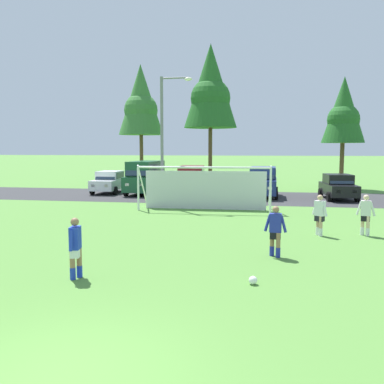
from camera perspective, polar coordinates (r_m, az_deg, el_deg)
name	(u,v)px	position (r m, az deg, el deg)	size (l,w,h in m)	color
ground_plane	(205,218)	(20.95, 1.75, -3.54)	(400.00, 400.00, 0.00)	#518438
parking_lot_strip	(223,197)	(29.99, 4.29, -0.67)	(52.00, 8.40, 0.01)	#333335
soccer_ball	(253,280)	(10.92, 8.39, -11.92)	(0.22, 0.22, 0.22)	white
soccer_goal	(205,187)	(23.53, 1.73, 0.68)	(7.47, 2.13, 2.57)	white
player_striker_near	(275,231)	(13.57, 11.39, -5.33)	(0.73, 0.32, 1.64)	#936B4C
player_midfield_center	(75,248)	(11.53, -15.73, -7.44)	(0.30, 0.75, 1.64)	#936B4C
player_defender_far	(366,215)	(17.92, 22.75, -2.95)	(0.72, 0.32, 1.64)	beige
player_winger_left	(320,215)	(17.28, 17.14, -3.06)	(0.58, 0.59, 1.64)	tan
parked_car_slot_far_left	(110,182)	(33.21, -11.27, 1.38)	(2.13, 4.25, 1.72)	silver
parked_car_slot_left	(145,177)	(31.93, -6.42, 2.12)	(2.35, 4.88, 2.52)	#194C2D
parked_car_slot_center_left	(191,180)	(31.34, -0.10, 1.67)	(2.40, 4.73, 2.16)	maroon
parked_car_slot_center	(235,185)	(29.85, 5.95, 0.96)	(2.07, 4.22, 1.72)	#B2B2BC
parked_car_slot_center_right	(263,182)	(30.17, 9.73, 1.41)	(2.22, 4.64, 2.16)	navy
parked_car_slot_right	(338,187)	(30.14, 19.46, 0.70)	(2.29, 4.33, 1.72)	black
tree_left_edge	(141,102)	(41.63, -7.05, 12.17)	(4.36, 4.36, 11.63)	brown
tree_mid_left	(211,89)	(39.00, 2.57, 14.00)	(4.86, 4.86, 12.96)	brown
tree_center_back	(344,112)	(37.95, 20.12, 10.27)	(3.58, 3.58, 9.54)	brown
street_lamp	(165,140)	(24.87, -3.76, 7.14)	(2.00, 0.32, 7.67)	slate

